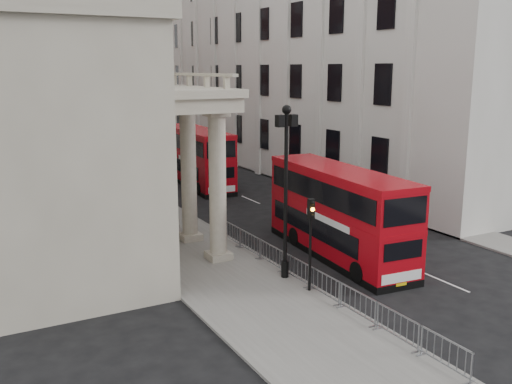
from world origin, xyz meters
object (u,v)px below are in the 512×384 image
at_px(traffic_light, 311,228).
at_px(pedestrian_b, 127,201).
at_px(lamp_post_mid, 168,142).
at_px(bus_near, 338,211).
at_px(lamp_post_north, 111,124).
at_px(pedestrian_c, 164,211).
at_px(monument_column, 64,35).
at_px(pedestrian_a, 155,224).
at_px(lamp_post_south, 286,181).
at_px(bus_far, 198,156).

height_order(traffic_light, pedestrian_b, traffic_light).
height_order(lamp_post_mid, bus_near, lamp_post_mid).
relative_size(lamp_post_north, pedestrian_c, 4.76).
height_order(monument_column, bus_near, monument_column).
bearing_deg(lamp_post_mid, traffic_light, -89.68).
relative_size(monument_column, pedestrian_a, 30.67).
relative_size(monument_column, pedestrian_b, 33.86).
height_order(lamp_post_south, pedestrian_a, lamp_post_south).
height_order(bus_far, pedestrian_c, bus_far).
distance_m(lamp_post_mid, pedestrian_a, 8.47).
xyz_separation_m(lamp_post_mid, bus_near, (4.38, -14.32, -2.38)).
distance_m(traffic_light, pedestrian_c, 14.37).
bearing_deg(bus_far, bus_near, -88.59).
bearing_deg(lamp_post_south, pedestrian_b, 100.79).
bearing_deg(pedestrian_b, lamp_post_south, 81.39).
xyz_separation_m(bus_near, pedestrian_c, (-6.27, 10.37, -1.54)).
xyz_separation_m(monument_column, bus_near, (-2.22, -86.32, -13.45)).
height_order(lamp_post_south, pedestrian_b, lamp_post_south).
relative_size(monument_column, lamp_post_south, 6.51).
distance_m(pedestrian_a, pedestrian_c, 3.14).
height_order(lamp_post_mid, lamp_post_north, same).
distance_m(lamp_post_north, pedestrian_c, 20.42).
relative_size(bus_near, bus_far, 0.98).
xyz_separation_m(bus_far, pedestrian_a, (-8.66, -13.95, -1.58)).
bearing_deg(pedestrian_c, monument_column, 95.53).
xyz_separation_m(traffic_light, bus_near, (4.28, 3.70, -0.57)).
bearing_deg(lamp_post_north, bus_far, -59.06).
bearing_deg(pedestrian_a, bus_far, 38.33).
bearing_deg(bus_far, lamp_post_mid, -122.13).
height_order(monument_column, pedestrian_b, monument_column).
distance_m(traffic_light, pedestrian_a, 12.05).
relative_size(lamp_post_mid, traffic_light, 1.93).
height_order(monument_column, pedestrian_c, monument_column).
bearing_deg(bus_far, pedestrian_c, -118.77).
xyz_separation_m(bus_far, pedestrian_b, (-8.35, -6.94, -1.66)).
xyz_separation_m(bus_near, pedestrian_a, (-7.80, 7.63, -1.53)).
bearing_deg(pedestrian_b, pedestrian_a, 68.05).
xyz_separation_m(lamp_post_mid, traffic_light, (0.10, -18.02, -1.80)).
relative_size(traffic_light, bus_near, 0.38).
xyz_separation_m(monument_column, lamp_post_north, (-6.60, -56.00, -11.07)).
xyz_separation_m(monument_column, pedestrian_a, (-10.02, -78.69, -14.98)).
bearing_deg(monument_column, pedestrian_b, -97.72).
height_order(lamp_post_mid, bus_far, lamp_post_mid).
bearing_deg(bus_far, lamp_post_north, 124.62).
distance_m(monument_column, lamp_post_north, 57.46).
bearing_deg(lamp_post_mid, pedestrian_c, -115.55).
height_order(traffic_light, pedestrian_c, traffic_light).
bearing_deg(lamp_post_south, lamp_post_mid, 90.00).
relative_size(bus_far, pedestrian_b, 7.24).
height_order(bus_far, pedestrian_b, bus_far).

